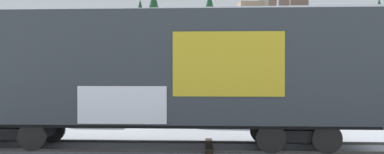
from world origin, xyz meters
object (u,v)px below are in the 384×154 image
object	(u,v)px
freight_car	(153,70)
parked_car_silver	(81,106)
parked_car_black	(196,108)
flagpole	(274,25)

from	to	relation	value
freight_car	parked_car_silver	distance (m)	7.36
parked_car_silver	parked_car_black	xyz separation A→B (m)	(5.80, -0.00, -0.08)
parked_car_black	freight_car	bearing A→B (deg)	-101.43
flagpole	parked_car_silver	world-z (taller)	flagpole
freight_car	parked_car_black	bearing A→B (deg)	78.57
flagpole	freight_car	bearing A→B (deg)	-118.84
parked_car_black	flagpole	bearing A→B (deg)	46.72
flagpole	parked_car_silver	size ratio (longest dim) A/B	1.94
freight_car	parked_car_silver	size ratio (longest dim) A/B	3.31
flagpole	parked_car_black	size ratio (longest dim) A/B	1.95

